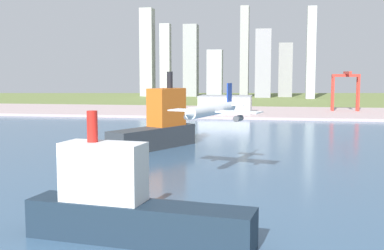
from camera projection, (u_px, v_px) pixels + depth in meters
The scene contains 9 objects.
ground_plane at pixel (215, 137), 320.37m from camera, with size 2400.00×2400.00×0.00m, color olive.
water_bay at pixel (201, 151), 261.52m from camera, with size 840.00×360.00×0.15m, color #385675.
industrial_pier at pixel (237, 112), 506.55m from camera, with size 840.00×140.00×2.50m, color #AC9696.
airplane_landing at pixel (212, 110), 194.99m from camera, with size 38.89×46.75×14.53m.
cargo_ship at pixel (127, 206), 121.68m from camera, with size 58.56×18.79×32.35m.
container_barge at pixel (158, 127), 272.79m from camera, with size 39.48×58.40×42.28m.
port_crane_red at pixel (346, 82), 501.20m from camera, with size 27.44×41.34×40.39m.
warehouse_main at pixel (225, 104), 479.28m from camera, with size 50.50×36.02×16.95m.
distant_skyline at pixel (218, 60), 840.94m from camera, with size 296.05×69.91×153.13m.
Camera 1 is at (37.95, -15.77, 42.00)m, focal length 46.01 mm.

